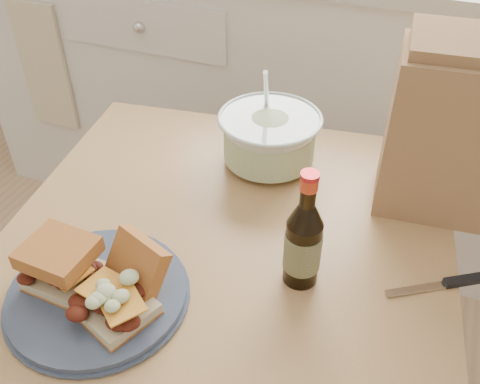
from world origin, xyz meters
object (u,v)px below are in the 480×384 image
at_px(dining_table, 227,272).
at_px(beer_bottle, 303,242).
at_px(paper_bag, 455,135).
at_px(plate, 98,295).
at_px(coleslaw_bowl, 269,140).

distance_m(dining_table, beer_bottle, 0.25).
height_order(beer_bottle, paper_bag, paper_bag).
xyz_separation_m(dining_table, beer_bottle, (0.16, -0.05, 0.18)).
xyz_separation_m(plate, beer_bottle, (0.29, 0.16, 0.07)).
bearing_deg(plate, dining_table, 57.87).
xyz_separation_m(plate, coleslaw_bowl, (0.13, 0.46, 0.05)).
relative_size(dining_table, paper_bag, 2.95).
height_order(dining_table, beer_bottle, beer_bottle).
distance_m(coleslaw_bowl, paper_bag, 0.37).
height_order(dining_table, coleslaw_bowl, coleslaw_bowl).
bearing_deg(coleslaw_bowl, plate, -105.85).
bearing_deg(paper_bag, plate, -142.35).
xyz_separation_m(dining_table, coleslaw_bowl, (-0.00, 0.25, 0.16)).
relative_size(plate, beer_bottle, 1.31).
distance_m(plate, paper_bag, 0.68).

